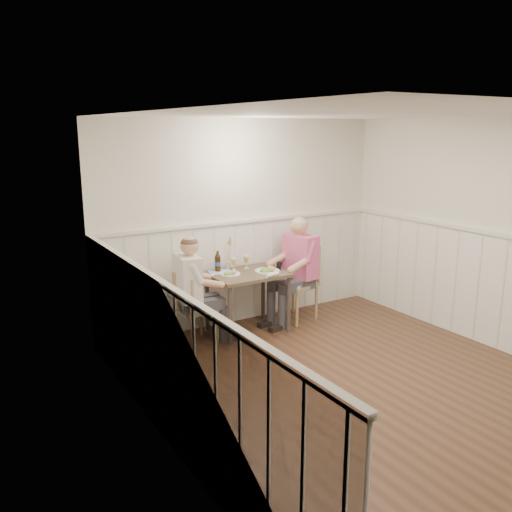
# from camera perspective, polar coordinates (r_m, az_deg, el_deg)

# --- Properties ---
(ground_plane) EXTENTS (4.50, 4.50, 0.00)m
(ground_plane) POSITION_cam_1_polar(r_m,az_deg,el_deg) (5.62, 10.58, -13.11)
(ground_plane) COLOR #462B1D
(room_shell) EXTENTS (4.04, 4.54, 2.60)m
(room_shell) POSITION_cam_1_polar(r_m,az_deg,el_deg) (5.13, 11.29, 2.28)
(room_shell) COLOR silver
(room_shell) RESTS_ON ground
(wainscot) EXTENTS (4.00, 4.49, 1.34)m
(wainscot) POSITION_cam_1_polar(r_m,az_deg,el_deg) (5.84, 6.38, -4.60)
(wainscot) COLOR silver
(wainscot) RESTS_ON ground
(dining_table) EXTENTS (0.92, 0.70, 0.75)m
(dining_table) POSITION_cam_1_polar(r_m,az_deg,el_deg) (6.68, -0.89, -2.59)
(dining_table) COLOR #4E3F31
(dining_table) RESTS_ON ground
(chair_right) EXTENTS (0.57, 0.57, 0.99)m
(chair_right) POSITION_cam_1_polar(r_m,az_deg,el_deg) (7.16, 4.47, -2.44)
(chair_right) COLOR tan
(chair_right) RESTS_ON ground
(chair_left) EXTENTS (0.45, 0.45, 0.85)m
(chair_left) POSITION_cam_1_polar(r_m,az_deg,el_deg) (6.38, -6.65, -5.24)
(chair_left) COLOR tan
(chair_left) RESTS_ON ground
(man_in_pink) EXTENTS (0.70, 0.50, 1.40)m
(man_in_pink) POSITION_cam_1_polar(r_m,az_deg,el_deg) (7.07, 4.41, -2.23)
(man_in_pink) COLOR #3F3F47
(man_in_pink) RESTS_ON ground
(diner_cream) EXTENTS (0.64, 0.44, 1.31)m
(diner_cream) POSITION_cam_1_polar(r_m,az_deg,el_deg) (6.34, -6.77, -4.50)
(diner_cream) COLOR #3F3F47
(diner_cream) RESTS_ON ground
(plate_man) EXTENTS (0.31, 0.31, 0.08)m
(plate_man) POSITION_cam_1_polar(r_m,az_deg,el_deg) (6.67, 1.17, -1.49)
(plate_man) COLOR white
(plate_man) RESTS_ON dining_table
(plate_diner) EXTENTS (0.25, 0.25, 0.06)m
(plate_diner) POSITION_cam_1_polar(r_m,az_deg,el_deg) (6.54, -2.80, -1.84)
(plate_diner) COLOR white
(plate_diner) RESTS_ON dining_table
(beer_glass_a) EXTENTS (0.07, 0.07, 0.18)m
(beer_glass_a) POSITION_cam_1_polar(r_m,az_deg,el_deg) (6.82, -1.04, -0.34)
(beer_glass_a) COLOR silver
(beer_glass_a) RESTS_ON dining_table
(beer_glass_b) EXTENTS (0.06, 0.06, 0.16)m
(beer_glass_b) POSITION_cam_1_polar(r_m,az_deg,el_deg) (6.74, -2.39, -0.61)
(beer_glass_b) COLOR silver
(beer_glass_b) RESTS_ON dining_table
(beer_bottle) EXTENTS (0.07, 0.07, 0.26)m
(beer_bottle) POSITION_cam_1_polar(r_m,az_deg,el_deg) (6.69, -4.05, -0.68)
(beer_bottle) COLOR black
(beer_bottle) RESTS_ON dining_table
(rolled_napkin) EXTENTS (0.19, 0.08, 0.04)m
(rolled_napkin) POSITION_cam_1_polar(r_m,az_deg,el_deg) (6.47, 1.72, -2.00)
(rolled_napkin) COLOR white
(rolled_napkin) RESTS_ON dining_table
(grass_vase) EXTENTS (0.05, 0.05, 0.43)m
(grass_vase) POSITION_cam_1_polar(r_m,az_deg,el_deg) (6.79, -2.95, 0.23)
(grass_vase) COLOR silver
(grass_vase) RESTS_ON dining_table
(gingham_mat) EXTENTS (0.31, 0.27, 0.01)m
(gingham_mat) POSITION_cam_1_polar(r_m,az_deg,el_deg) (6.69, -3.75, -1.67)
(gingham_mat) COLOR #597BB8
(gingham_mat) RESTS_ON dining_table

